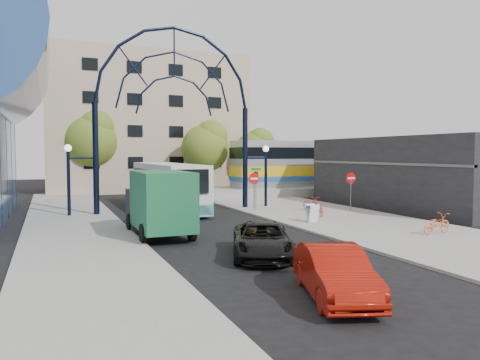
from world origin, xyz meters
name	(u,v)px	position (x,y,z in m)	size (l,w,h in m)	color
ground	(267,255)	(0.00, 0.00, 0.00)	(120.00, 120.00, 0.00)	black
sidewalk_east	(371,226)	(8.00, 4.00, 0.06)	(8.00, 56.00, 0.12)	gray
plaza_west	(79,238)	(-6.50, 6.00, 0.06)	(5.00, 50.00, 0.12)	gray
gateway_arch	(174,81)	(0.00, 14.00, 8.56)	(13.64, 0.44, 12.10)	black
stop_sign	(254,182)	(4.80, 12.00, 1.99)	(0.80, 0.07, 2.50)	slate
do_not_enter_sign	(351,182)	(11.00, 10.00, 1.98)	(0.76, 0.07, 2.48)	slate
street_name_sign	(256,179)	(5.20, 12.60, 2.13)	(0.70, 0.70, 2.80)	slate
sandwich_board	(312,211)	(5.60, 5.98, 0.74)	(0.55, 0.61, 0.99)	white
commercial_block_east	(410,173)	(16.00, 10.00, 2.50)	(6.00, 16.00, 5.00)	black
apartment_block	(144,124)	(2.00, 34.97, 7.00)	(20.00, 12.10, 14.00)	tan
train_platform	(354,189)	(20.00, 22.00, 0.40)	(32.00, 5.00, 0.80)	gray
train_car	(354,163)	(20.00, 22.00, 2.90)	(25.10, 3.05, 4.20)	#B7B7BC
tree_north_a	(207,146)	(6.12, 25.93, 4.61)	(4.48, 4.48, 7.00)	#382314
tree_north_b	(92,138)	(-3.88, 29.93, 5.27)	(5.12, 5.12, 8.00)	#382314
tree_north_c	(256,149)	(12.12, 27.93, 4.28)	(4.16, 4.16, 6.50)	#382314
city_bus	(168,186)	(-0.18, 15.38, 1.66)	(2.87, 11.61, 3.17)	silver
green_truck	(158,203)	(-2.97, 5.68, 1.53)	(2.39, 6.09, 3.07)	black
black_suv	(262,240)	(-0.37, -0.32, 0.65)	(2.15, 4.66, 1.29)	black
red_sedan	(335,272)	(-0.68, -5.55, 0.70)	(1.48, 4.24, 1.40)	#971409
bike_near_a	(311,204)	(8.17, 10.37, 0.59)	(0.63, 1.80, 0.94)	red
bike_near_b	(319,209)	(7.26, 8.00, 0.56)	(0.41, 1.47, 0.88)	red
bike_far_a	(437,224)	(9.02, 0.52, 0.60)	(0.64, 1.84, 0.96)	orange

